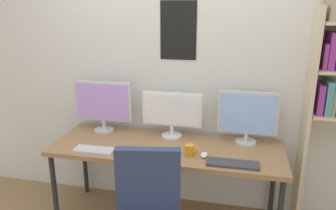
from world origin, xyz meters
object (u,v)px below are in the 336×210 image
Objects in this scene: monitor_center at (172,112)px; keyboard_right at (233,164)px; computer_mouse at (204,155)px; desk at (167,152)px; keyboard_left at (94,150)px; coffee_mug at (190,150)px; monitor_right at (248,116)px; monitor_left at (103,104)px.

keyboard_right is at bearing -38.30° from monitor_center.
computer_mouse is at bearing 157.46° from keyboard_right.
keyboard_left reaches higher than desk.
monitor_center is 1.63× the size of keyboard_left.
computer_mouse is (0.33, -0.35, -0.22)m from monitor_center.
keyboard_left is at bearing -157.67° from desk.
keyboard_right is at bearing -22.33° from desk.
monitor_center is (0.00, 0.21, 0.29)m from desk.
computer_mouse reaches higher than keyboard_left.
monitor_center is at bearing 38.30° from keyboard_left.
keyboard_left is 1.12m from keyboard_right.
monitor_center reaches higher than coffee_mug.
keyboard_right is at bearing -102.27° from monitor_right.
coffee_mug is (0.78, 0.09, 0.04)m from keyboard_left.
desk is 0.37m from computer_mouse.
coffee_mug is at bearing -32.02° from desk.
monitor_left is 1.68× the size of keyboard_left.
computer_mouse is 0.12m from coffee_mug.
keyboard_right is at bearing -22.54° from computer_mouse.
coffee_mug is at bearing -141.35° from monitor_right.
monitor_right reaches higher than computer_mouse.
computer_mouse reaches higher than keyboard_right.
computer_mouse is (-0.32, -0.35, -0.23)m from monitor_right.
monitor_center is at bearing 90.00° from desk.
desk is 3.90× the size of monitor_right.
monitor_right reaches higher than desk.
monitor_left reaches higher than desk.
coffee_mug is at bearing 164.75° from keyboard_right.
coffee_mug reaches higher than keyboard_right.
desk is 5.95× the size of keyboard_left.
monitor_right is at bearing 38.65° from coffee_mug.
monitor_right is 0.60m from coffee_mug.
coffee_mug reaches higher than computer_mouse.
computer_mouse is (-0.23, 0.09, 0.01)m from keyboard_right.
coffee_mug is at bearing -179.57° from computer_mouse.
coffee_mug is (-0.11, -0.00, 0.03)m from computer_mouse.
monitor_center is at bearing 122.11° from coffee_mug.
monitor_center reaches higher than keyboard_left.
monitor_left reaches higher than computer_mouse.
desk is 5.01× the size of keyboard_right.
monitor_left is at bearing 102.27° from keyboard_left.
monitor_left is 5.21× the size of coffee_mug.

